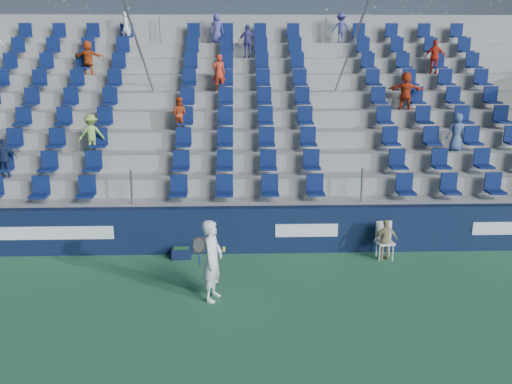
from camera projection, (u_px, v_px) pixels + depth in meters
The scene contains 7 objects.
ground at pixel (251, 307), 11.78m from camera, with size 70.00×70.00×0.00m, color #2E6C44.
sponsor_wall at pixel (248, 230), 14.66m from camera, with size 24.00×0.32×1.20m.
grandstand at pixel (245, 138), 19.18m from camera, with size 24.00×8.17×6.63m.
tennis_player at pixel (212, 260), 11.90m from camera, with size 0.69×0.73×1.75m.
line_judge_chair at pixel (384, 237), 14.30m from camera, with size 0.46×0.47×0.93m.
line_judge at pixel (386, 240), 14.16m from camera, with size 0.61×0.25×1.04m, color tan.
ball_bin at pixel (182, 253), 14.34m from camera, with size 0.49×0.33×0.27m.
Camera 1 is at (-0.24, -10.75, 5.35)m, focal length 40.00 mm.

